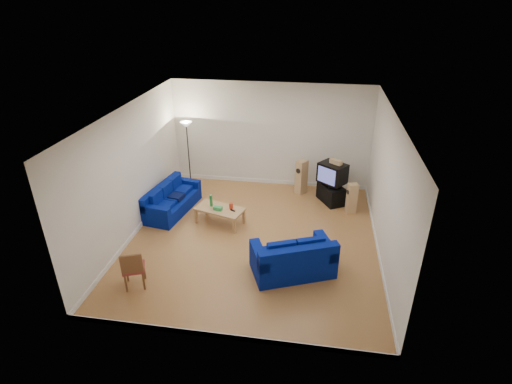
# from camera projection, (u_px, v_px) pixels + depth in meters

# --- Properties ---
(room) EXTENTS (6.01, 6.51, 3.21)m
(room) POSITION_uv_depth(u_px,v_px,m) (253.00, 183.00, 9.25)
(room) COLOR brown
(room) RESTS_ON ground
(sofa_three_seat) EXTENTS (1.16, 2.06, 0.75)m
(sofa_three_seat) POSITION_uv_depth(u_px,v_px,m) (171.00, 202.00, 11.09)
(sofa_three_seat) COLOR #071258
(sofa_three_seat) RESTS_ON ground
(sofa_loveseat) EXTENTS (1.95, 1.54, 0.86)m
(sofa_loveseat) POSITION_uv_depth(u_px,v_px,m) (293.00, 261.00, 8.60)
(sofa_loveseat) COLOR #071258
(sofa_loveseat) RESTS_ON ground
(coffee_table) EXTENTS (1.38, 0.96, 0.45)m
(coffee_table) POSITION_uv_depth(u_px,v_px,m) (220.00, 210.00, 10.42)
(coffee_table) COLOR tan
(coffee_table) RESTS_ON ground
(bottle) EXTENTS (0.08, 0.08, 0.32)m
(bottle) POSITION_uv_depth(u_px,v_px,m) (211.00, 201.00, 10.42)
(bottle) COLOR #197233
(bottle) RESTS_ON coffee_table
(tissue_box) EXTENTS (0.24, 0.16, 0.09)m
(tissue_box) POSITION_uv_depth(u_px,v_px,m) (218.00, 208.00, 10.29)
(tissue_box) COLOR green
(tissue_box) RESTS_ON coffee_table
(red_canister) EXTENTS (0.13, 0.13, 0.14)m
(red_canister) POSITION_uv_depth(u_px,v_px,m) (231.00, 206.00, 10.36)
(red_canister) COLOR red
(red_canister) RESTS_ON coffee_table
(remote) EXTENTS (0.15, 0.11, 0.02)m
(remote) POSITION_uv_depth(u_px,v_px,m) (233.00, 210.00, 10.27)
(remote) COLOR black
(remote) RESTS_ON coffee_table
(tv_stand) EXTENTS (0.85, 0.99, 0.53)m
(tv_stand) POSITION_uv_depth(u_px,v_px,m) (331.00, 193.00, 11.56)
(tv_stand) COLOR black
(tv_stand) RESTS_ON ground
(av_receiver) EXTENTS (0.38, 0.44, 0.09)m
(av_receiver) POSITION_uv_depth(u_px,v_px,m) (333.00, 185.00, 11.37)
(av_receiver) COLOR black
(av_receiver) RESTS_ON tv_stand
(television) EXTENTS (0.91, 0.87, 0.57)m
(television) POSITION_uv_depth(u_px,v_px,m) (332.00, 173.00, 11.28)
(television) COLOR black
(television) RESTS_ON av_receiver
(centre_speaker) EXTENTS (0.37, 0.32, 0.12)m
(centre_speaker) POSITION_uv_depth(u_px,v_px,m) (336.00, 162.00, 11.12)
(centre_speaker) COLOR tan
(centre_speaker) RESTS_ON television
(speaker_left) EXTENTS (0.38, 0.40, 1.06)m
(speaker_left) POSITION_uv_depth(u_px,v_px,m) (301.00, 177.00, 11.94)
(speaker_left) COLOR tan
(speaker_left) RESTS_ON ground
(speaker_right) EXTENTS (0.31, 0.27, 0.87)m
(speaker_right) POSITION_uv_depth(u_px,v_px,m) (352.00, 198.00, 10.92)
(speaker_right) COLOR tan
(speaker_right) RESTS_ON ground
(floor_lamp) EXTENTS (0.35, 0.35, 2.07)m
(floor_lamp) POSITION_uv_depth(u_px,v_px,m) (187.00, 134.00, 11.89)
(floor_lamp) COLOR black
(floor_lamp) RESTS_ON ground
(dining_chair) EXTENTS (0.56, 0.56, 0.90)m
(dining_chair) POSITION_uv_depth(u_px,v_px,m) (133.00, 268.00, 8.09)
(dining_chair) COLOR brown
(dining_chair) RESTS_ON ground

